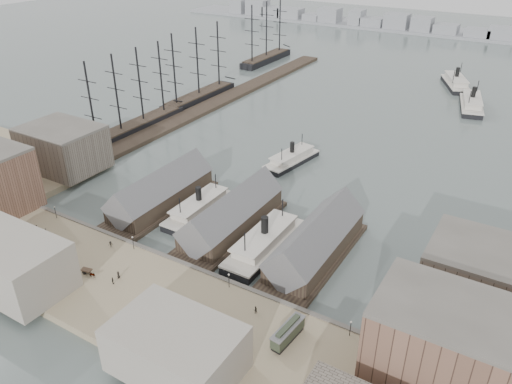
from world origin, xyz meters
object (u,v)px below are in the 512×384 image
Objects in this scene: horse_cart_left at (32,227)px; horse_cart_center at (90,274)px; ferry_docked_west at (199,208)px; horse_cart_right at (169,325)px; tram at (288,333)px.

horse_cart_center is at bearing -59.72° from horse_cart_left.
ferry_docked_west is 46.69m from horse_cart_left.
horse_cart_center is (29.71, -6.37, 0.01)m from horse_cart_left.
horse_cart_center is at bearing 77.86° from horse_cart_right.
ferry_docked_west reaches higher than horse_cart_center.
horse_cart_center is 27.82m from horse_cart_right.
horse_cart_center is at bearing -94.31° from ferry_docked_west.
tram is 50.90m from horse_cart_center.
horse_cart_center is 1.05× the size of horse_cart_right.
ferry_docked_west is at bearing 25.03° from horse_cart_right.
horse_cart_right is at bearing -60.47° from ferry_docked_west.
horse_cart_left is at bearing -134.45° from ferry_docked_west.
horse_cart_left is 30.38m from horse_cart_center.
ferry_docked_west is 5.76× the size of horse_cart_right.
tram is 25.01m from horse_cart_right.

